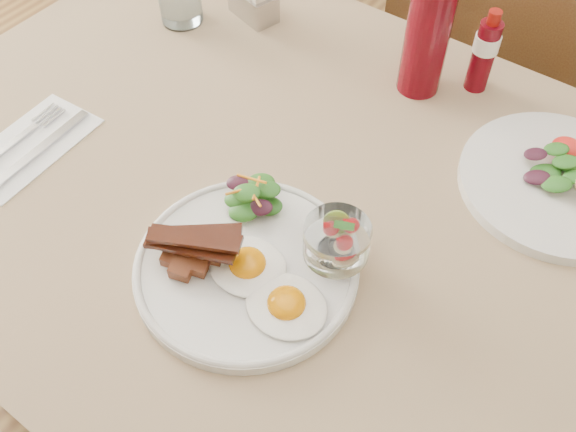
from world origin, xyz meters
name	(u,v)px	position (x,y,z in m)	size (l,w,h in m)	color
table	(319,243)	(0.00, 0.00, 0.66)	(1.33, 0.88, 0.75)	#54381A
chair_far	(490,81)	(0.00, 0.66, 0.52)	(0.42, 0.42, 0.93)	#54381A
main_plate	(247,268)	(-0.01, -0.15, 0.76)	(0.28, 0.28, 0.02)	silver
fried_eggs	(267,284)	(0.03, -0.16, 0.78)	(0.20, 0.14, 0.03)	white
bacon_potato_pile	(193,250)	(-0.07, -0.18, 0.79)	(0.12, 0.09, 0.05)	maroon
side_salad	(252,198)	(-0.06, -0.07, 0.79)	(0.08, 0.08, 0.04)	#1C5216
fruit_cup	(337,241)	(0.07, -0.08, 0.81)	(0.08, 0.08, 0.08)	white
second_plate	(574,186)	(0.27, 0.22, 0.77)	(0.29, 0.27, 0.07)	silver
ketchup_bottle	(427,38)	(-0.02, 0.29, 0.84)	(0.07, 0.07, 0.20)	#57040E
hot_sauce_bottle	(484,52)	(0.06, 0.35, 0.82)	(0.04, 0.04, 0.14)	#57040E
napkin_cutlery	(29,146)	(-0.41, -0.16, 0.75)	(0.12, 0.21, 0.01)	white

